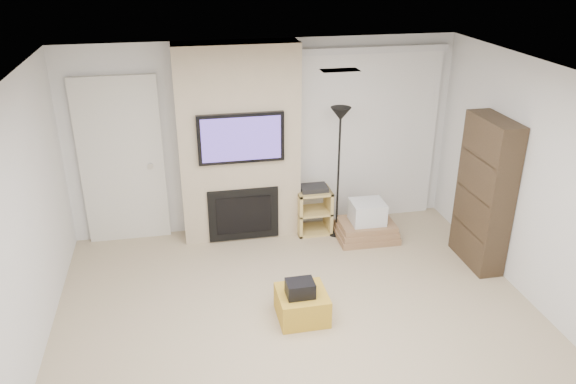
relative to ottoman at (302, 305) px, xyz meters
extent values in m
cube|color=tan|center=(-0.02, -0.57, -0.15)|extent=(5.00, 5.50, 0.00)
cube|color=white|center=(-0.02, -0.57, 2.35)|extent=(5.00, 5.50, 0.00)
cube|color=white|center=(-0.02, 2.18, 1.10)|extent=(5.00, 0.00, 2.50)
cube|color=white|center=(-2.52, -0.57, 1.10)|extent=(0.00, 5.50, 2.50)
cube|color=white|center=(2.48, -0.57, 1.10)|extent=(0.00, 5.50, 2.50)
cube|color=silver|center=(0.38, 0.23, 2.35)|extent=(0.35, 0.18, 0.01)
cube|color=gold|center=(0.00, 0.00, 0.00)|extent=(0.50, 0.50, 0.30)
cube|color=black|center=(-0.03, -0.04, 0.23)|extent=(0.28, 0.22, 0.16)
cube|color=#C0AD90|center=(-0.37, 1.98, 1.10)|extent=(1.50, 0.40, 2.50)
cube|color=black|center=(-0.37, 1.75, 1.25)|extent=(1.05, 0.06, 0.62)
cube|color=#412F80|center=(-0.37, 1.71, 1.25)|extent=(0.96, 0.00, 0.54)
cube|color=black|center=(-0.37, 1.77, 0.22)|extent=(0.90, 0.04, 0.70)
cube|color=black|center=(-0.37, 1.75, 0.22)|extent=(0.70, 0.02, 0.50)
cube|color=silver|center=(-1.82, 2.14, 0.92)|extent=(1.02, 0.08, 2.14)
cube|color=beige|center=(-1.82, 2.15, 0.87)|extent=(0.90, 0.05, 2.05)
cylinder|color=silver|center=(-1.48, 2.10, 0.85)|extent=(0.07, 0.06, 0.07)
cube|color=silver|center=(1.38, 2.12, 2.18)|extent=(1.98, 0.10, 0.08)
cube|color=white|center=(1.38, 2.13, 0.99)|extent=(1.90, 0.03, 2.29)
cylinder|color=black|center=(0.86, 1.71, -0.14)|extent=(0.26, 0.26, 0.03)
cylinder|color=black|center=(0.86, 1.71, 0.67)|extent=(0.03, 0.03, 1.61)
cone|color=black|center=(0.86, 1.71, 1.49)|extent=(0.26, 0.26, 0.16)
cube|color=#D6B867|center=(0.36, 1.83, 0.15)|extent=(0.04, 0.38, 0.60)
cube|color=#D6B867|center=(0.77, 1.83, 0.15)|extent=(0.04, 0.38, 0.60)
cube|color=#D6B867|center=(0.57, 1.83, -0.14)|extent=(0.45, 0.38, 0.03)
cube|color=#D6B867|center=(0.57, 1.83, 0.15)|extent=(0.45, 0.38, 0.03)
cube|color=#D6B867|center=(0.57, 1.83, 0.43)|extent=(0.45, 0.38, 0.03)
cube|color=black|center=(0.57, 1.83, 0.48)|extent=(0.35, 0.25, 0.06)
cube|color=#956F4E|center=(1.20, 1.50, -0.11)|extent=(0.78, 0.60, 0.08)
cube|color=#956F4E|center=(1.20, 1.50, -0.03)|extent=(0.74, 0.56, 0.08)
cube|color=#956F4E|center=(1.20, 1.50, 0.05)|extent=(0.71, 0.52, 0.08)
cube|color=silver|center=(1.20, 1.50, 0.23)|extent=(0.43, 0.38, 0.28)
cube|color=#322518|center=(2.32, 0.68, 0.75)|extent=(0.30, 0.80, 1.80)
cube|color=#322518|center=(2.30, 0.68, 0.30)|extent=(0.26, 0.72, 0.02)
cube|color=#322518|center=(2.30, 0.68, 0.75)|extent=(0.26, 0.72, 0.02)
cube|color=#322518|center=(2.30, 0.68, 1.20)|extent=(0.26, 0.72, 0.02)
camera|label=1|loc=(-1.09, -4.67, 3.41)|focal=35.00mm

